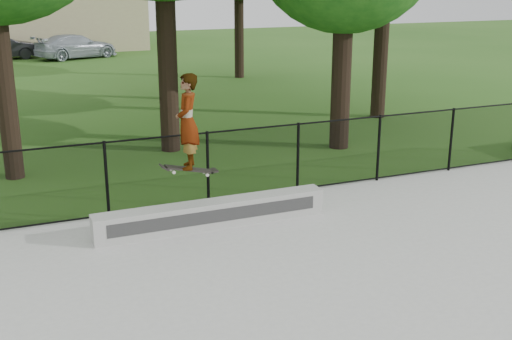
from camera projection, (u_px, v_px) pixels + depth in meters
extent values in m
plane|color=#2B5919|center=(495.00, 326.00, 8.52)|extent=(100.00, 100.00, 0.00)
cube|color=#ABABA6|center=(495.00, 324.00, 8.51)|extent=(14.00, 12.00, 0.06)
cube|color=#ACADA7|center=(213.00, 214.00, 11.72)|extent=(4.36, 0.40, 0.48)
imported|color=black|center=(1.00, 47.00, 36.15)|extent=(3.86, 1.78, 1.36)
imported|color=#9CA5B1|center=(76.00, 46.00, 36.62)|extent=(4.71, 3.28, 1.36)
cube|color=black|center=(189.00, 169.00, 11.14)|extent=(0.83, 0.23, 0.21)
imported|color=#A0BBD2|center=(187.00, 122.00, 10.90)|extent=(0.57, 0.69, 1.64)
cylinder|color=black|center=(107.00, 180.00, 12.00)|extent=(0.06, 0.06, 1.50)
cylinder|color=black|center=(208.00, 168.00, 12.75)|extent=(0.06, 0.06, 1.50)
cylinder|color=black|center=(298.00, 157.00, 13.49)|extent=(0.06, 0.06, 1.50)
cylinder|color=black|center=(379.00, 148.00, 14.24)|extent=(0.06, 0.06, 1.50)
cylinder|color=black|center=(451.00, 140.00, 14.98)|extent=(0.06, 0.06, 1.50)
cylinder|color=black|center=(299.00, 124.00, 13.29)|extent=(16.00, 0.04, 0.04)
cylinder|color=black|center=(297.00, 189.00, 13.70)|extent=(16.00, 0.04, 0.04)
cube|color=black|center=(298.00, 157.00, 13.49)|extent=(16.00, 0.01, 1.50)
cylinder|color=black|center=(4.00, 76.00, 14.18)|extent=(0.44, 0.44, 4.70)
cylinder|color=black|center=(167.00, 51.00, 16.47)|extent=(0.44, 0.44, 5.28)
cylinder|color=black|center=(341.00, 71.00, 16.91)|extent=(0.44, 0.44, 4.17)
cylinder|color=black|center=(382.00, 37.00, 20.59)|extent=(0.44, 0.44, 5.24)
cylinder|color=black|center=(166.00, 32.00, 23.87)|extent=(0.44, 0.44, 4.97)
cylinder|color=black|center=(239.00, 25.00, 29.11)|extent=(0.44, 0.44, 4.74)
cube|color=tan|center=(45.00, 18.00, 40.73)|extent=(12.00, 6.00, 4.00)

